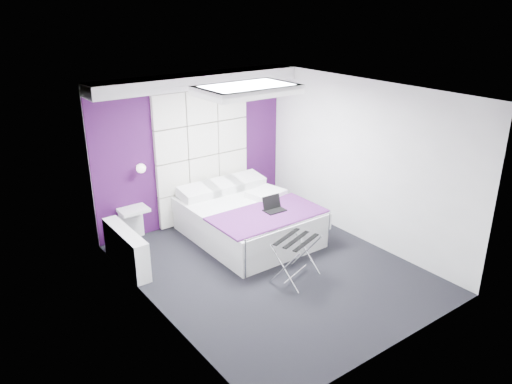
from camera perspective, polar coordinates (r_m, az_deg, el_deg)
floor at (r=7.44m, az=1.80°, el=-8.73°), size 4.40×4.40×0.00m
ceiling at (r=6.53m, az=2.07°, el=11.40°), size 4.40×4.40×0.00m
wall_back at (r=8.62m, az=-7.17°, el=4.84°), size 3.60×0.00×3.60m
wall_left at (r=6.01m, az=-11.70°, el=-2.94°), size 0.00×4.40×4.40m
wall_right at (r=8.06m, az=12.06°, el=3.34°), size 0.00×4.40×4.40m
accent_wall at (r=8.61m, az=-7.14°, el=4.82°), size 3.58×0.02×2.58m
soffit at (r=8.15m, az=-6.67°, el=12.55°), size 3.58×0.50×0.20m
headboard at (r=8.68m, az=-6.07°, el=4.10°), size 1.80×0.08×2.30m
skylight at (r=7.02m, az=-1.03°, el=11.68°), size 1.36×0.86×0.12m
wall_lamp at (r=8.09m, az=-13.12°, el=2.72°), size 0.15×0.15×0.15m
radiator at (r=7.57m, az=-14.62°, el=-6.32°), size 0.22×1.20×0.60m
bed at (r=8.23m, az=-0.99°, el=-3.12°), size 1.77×2.14×0.75m
nightstand at (r=8.22m, az=-13.85°, el=-2.01°), size 0.45×0.35×0.05m
luggage_rack at (r=7.07m, az=4.55°, el=-7.64°), size 0.63×0.47×0.62m
laptop at (r=7.84m, az=1.94°, el=-1.70°), size 0.32×0.23×0.23m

